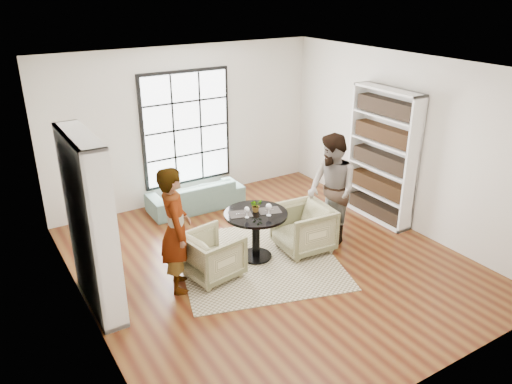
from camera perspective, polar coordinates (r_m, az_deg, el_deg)
ground at (r=7.91m, az=1.64°, el=-7.95°), size 6.00×6.00×0.00m
room_shell at (r=7.77m, az=-0.45°, el=1.79°), size 6.00×6.01×6.00m
rug at (r=7.95m, az=0.26°, el=-7.73°), size 2.99×2.99×0.01m
pedestal_table at (r=7.75m, az=-0.01°, el=-3.85°), size 0.98×0.98×0.78m
sofa at (r=9.66m, az=-6.90°, el=-0.35°), size 1.83×0.74×0.53m
armchair_left at (r=7.42m, az=-4.98°, el=-7.19°), size 0.88×0.86×0.70m
armchair_right at (r=8.11m, az=5.42°, el=-4.13°), size 0.91×0.89×0.77m
person_left at (r=6.95m, az=-9.18°, el=-4.30°), size 0.62×0.77×1.83m
person_right at (r=8.20m, az=8.64°, el=0.22°), size 0.83×1.00×1.86m
placemat_left at (r=7.62m, az=-1.79°, el=-2.53°), size 0.40×0.35×0.01m
placemat_right at (r=7.73m, az=1.53°, el=-2.13°), size 0.40×0.35×0.01m
cutlery_left at (r=7.61m, az=-1.79°, el=-2.49°), size 0.20×0.25×0.01m
cutlery_right at (r=7.72m, az=1.54°, el=-2.09°), size 0.20×0.25×0.01m
wine_glass_left at (r=7.46m, az=-1.04°, el=-2.05°), size 0.08×0.08×0.18m
wine_glass_right at (r=7.52m, az=1.48°, el=-1.72°), size 0.09×0.09×0.20m
flower_centerpiece at (r=7.67m, az=-0.01°, el=-1.53°), size 0.19×0.17×0.20m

